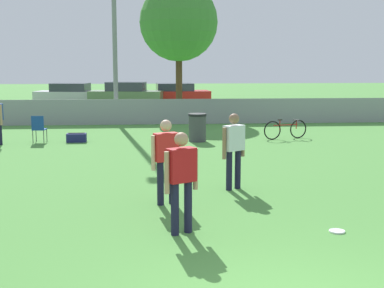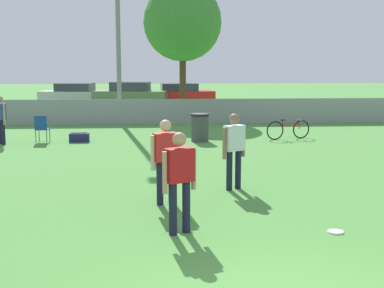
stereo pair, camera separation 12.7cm
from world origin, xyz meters
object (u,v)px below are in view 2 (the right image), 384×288
parked_car_olive (130,94)px  bicycle_sideline (288,129)px  player_thrower_red (166,155)px  trash_bin (200,127)px  spectator_in_blue (0,116)px  tree_near_pole (183,22)px  parked_car_silver (75,94)px  player_receiver_white (234,145)px  gear_bag_sideline (79,137)px  parked_car_red (179,94)px  folding_chair_sideline (42,127)px  player_defender_red (180,175)px  frisbee_disc (336,232)px

parked_car_olive → bicycle_sideline: bearing=-57.3°
player_thrower_red → bicycle_sideline: player_thrower_red is taller
trash_bin → spectator_in_blue: bearing=-178.1°
tree_near_pole → parked_car_silver: size_ratio=1.45×
player_thrower_red → player_receiver_white: (1.47, 1.10, 0.00)m
gear_bag_sideline → parked_car_olive: 14.87m
spectator_in_blue → parked_car_red: size_ratio=0.36×
player_receiver_white → parked_car_olive: (-3.26, 21.96, -0.26)m
tree_near_pole → player_receiver_white: tree_near_pole is taller
folding_chair_sideline → gear_bag_sideline: 1.30m
tree_near_pole → trash_bin: (0.18, -8.43, -4.11)m
parked_car_olive → folding_chair_sideline: bearing=-89.0°
folding_chair_sideline → gear_bag_sideline: (1.24, 0.04, -0.38)m
spectator_in_blue → folding_chair_sideline: bearing=-117.7°
player_defender_red → parked_car_red: 26.05m
frisbee_disc → parked_car_red: parked_car_red is taller
player_defender_red → parked_car_red: bearing=58.6°
parked_car_olive → frisbee_disc: bearing=-70.1°
player_receiver_white → parked_car_olive: bearing=65.1°
spectator_in_blue → folding_chair_sideline: (1.25, 0.34, -0.41)m
player_receiver_white → frisbee_disc: player_receiver_white is taller
gear_bag_sideline → frisbee_disc: bearing=-61.4°
parked_car_red → player_receiver_white: bearing=-93.5°
parked_car_olive → trash_bin: bearing=-68.7°
spectator_in_blue → trash_bin: 6.63m
gear_bag_sideline → player_thrower_red: bearing=-71.1°
player_defender_red → parked_car_silver: (-5.47, 25.68, -0.29)m
spectator_in_blue → bicycle_sideline: 9.79m
player_defender_red → parked_car_olive: 24.93m
folding_chair_sideline → trash_bin: trash_bin is taller
parked_car_silver → spectator_in_blue: bearing=-80.8°
trash_bin → parked_car_silver: parked_car_silver is taller
player_receiver_white → gear_bag_sideline: player_receiver_white is taller
spectator_in_blue → gear_bag_sideline: spectator_in_blue is taller
player_receiver_white → bicycle_sideline: 7.88m
frisbee_disc → folding_chair_sideline: (-6.76, 10.11, 0.51)m
folding_chair_sideline → trash_bin: (5.36, -0.13, -0.04)m
player_thrower_red → player_receiver_white: 1.84m
spectator_in_blue → parked_car_red: bearing=-64.8°
bicycle_sideline → trash_bin: size_ratio=1.73×
tree_near_pole → spectator_in_blue: (-6.43, -8.64, -3.65)m
player_defender_red → parked_car_silver: bearing=73.0°
tree_near_pole → parked_car_olive: bearing=113.9°
gear_bag_sideline → parked_car_red: parked_car_red is taller
player_defender_red → gear_bag_sideline: 10.50m
spectator_in_blue → bicycle_sideline: (9.76, 0.52, -0.59)m
spectator_in_blue → parked_car_olive: bearing=-56.0°
player_thrower_red → trash_bin: player_thrower_red is taller
tree_near_pole → player_thrower_red: tree_near_pole is taller
spectator_in_blue → frisbee_disc: size_ratio=6.20×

